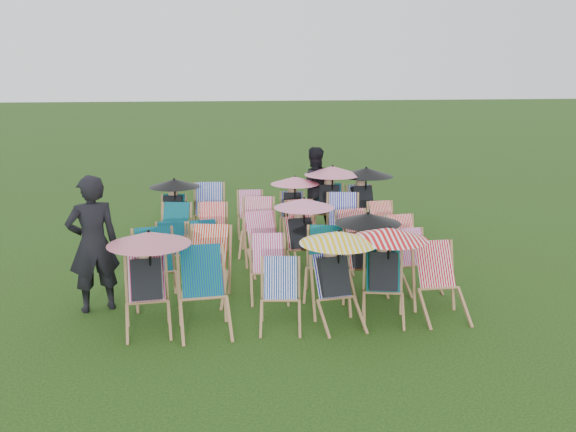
{
  "coord_description": "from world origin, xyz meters",
  "views": [
    {
      "loc": [
        -1.1,
        -10.16,
        3.39
      ],
      "look_at": [
        0.08,
        0.22,
        0.9
      ],
      "focal_mm": 40.0,
      "sensor_mm": 36.0,
      "label": 1
    }
  ],
  "objects": [
    {
      "name": "deckchair_8",
      "position": [
        -0.36,
        -1.17,
        0.44
      ],
      "size": [
        0.61,
        0.83,
        0.88
      ],
      "rotation": [
        0.0,
        0.0,
        -0.03
      ],
      "color": "#A2754B",
      "rests_on": "ground"
    },
    {
      "name": "deckchair_5",
      "position": [
        1.91,
        -2.19,
        0.48
      ],
      "size": [
        0.66,
        0.91,
        0.97
      ],
      "rotation": [
        0.0,
        0.0,
        0.03
      ],
      "color": "#A2754B",
      "rests_on": "ground"
    },
    {
      "name": "deckchair_25",
      "position": [
        -1.26,
        2.42,
        0.51
      ],
      "size": [
        0.72,
        0.97,
        1.02
      ],
      "rotation": [
        0.0,
        0.0,
        -0.05
      ],
      "color": "#A2754B",
      "rests_on": "ground"
    },
    {
      "name": "deckchair_16",
      "position": [
        1.29,
        0.07,
        0.47
      ],
      "size": [
        0.77,
        0.96,
        0.93
      ],
      "rotation": [
        0.0,
        0.0,
        0.19
      ],
      "color": "#A2754B",
      "rests_on": "ground"
    },
    {
      "name": "deckchair_6",
      "position": [
        -2.01,
        -1.11,
        0.5
      ],
      "size": [
        0.8,
        1.01,
        1.0
      ],
      "rotation": [
        0.0,
        0.0,
        0.15
      ],
      "color": "#A2754B",
      "rests_on": "ground"
    },
    {
      "name": "deckchair_19",
      "position": [
        -1.21,
        1.16,
        0.45
      ],
      "size": [
        0.67,
        0.87,
        0.89
      ],
      "rotation": [
        0.0,
        0.0,
        -0.1
      ],
      "color": "#A2754B",
      "rests_on": "ground"
    },
    {
      "name": "deckchair_3",
      "position": [
        0.46,
        -2.24,
        0.66
      ],
      "size": [
        1.05,
        1.14,
        1.24
      ],
      "rotation": [
        0.0,
        0.0,
        0.17
      ],
      "color": "#A2754B",
      "rests_on": "ground"
    },
    {
      "name": "deckchair_24",
      "position": [
        -1.96,
        2.33,
        0.62
      ],
      "size": [
        0.99,
        1.05,
        1.18
      ],
      "rotation": [
        0.0,
        0.0,
        -0.1
      ],
      "color": "#A2754B",
      "rests_on": "ground"
    },
    {
      "name": "deckchair_0",
      "position": [
        -2.01,
        -2.14,
        0.68
      ],
      "size": [
        1.08,
        1.16,
        1.28
      ],
      "rotation": [
        0.0,
        0.0,
        0.11
      ],
      "color": "#A2754B",
      "rests_on": "ground"
    },
    {
      "name": "deckchair_1",
      "position": [
        -1.29,
        -2.28,
        0.52
      ],
      "size": [
        0.77,
        1.01,
        1.03
      ],
      "rotation": [
        0.0,
        0.0,
        0.09
      ],
      "color": "#A2754B",
      "rests_on": "ground"
    },
    {
      "name": "deckchair_7",
      "position": [
        -1.28,
        -1.12,
        0.51
      ],
      "size": [
        0.85,
        1.05,
        1.02
      ],
      "rotation": [
        0.0,
        0.0,
        -0.2
      ],
      "color": "#A2754B",
      "rests_on": "ground"
    },
    {
      "name": "person_rear",
      "position": [
        0.93,
        2.88,
        0.86
      ],
      "size": [
        0.85,
        0.67,
        1.71
      ],
      "primitive_type": "imported",
      "rotation": [
        0.0,
        0.0,
        3.17
      ],
      "color": "black",
      "rests_on": "ground"
    },
    {
      "name": "deckchair_10",
      "position": [
        1.13,
        -1.04,
        0.63
      ],
      "size": [
        1.0,
        1.05,
        1.19
      ],
      "rotation": [
        0.0,
        0.0,
        0.05
      ],
      "color": "#A2754B",
      "rests_on": "ground"
    },
    {
      "name": "deckchair_21",
      "position": [
        0.49,
        1.2,
        0.44
      ],
      "size": [
        0.68,
        0.88,
        0.89
      ],
      "rotation": [
        0.0,
        0.0,
        0.13
      ],
      "color": "#A2754B",
      "rests_on": "ground"
    },
    {
      "name": "deckchair_13",
      "position": [
        -1.27,
        0.01,
        0.42
      ],
      "size": [
        0.69,
        0.86,
        0.84
      ],
      "rotation": [
        0.0,
        0.0,
        0.2
      ],
      "color": "#A2754B",
      "rests_on": "ground"
    },
    {
      "name": "deckchair_4",
      "position": [
        1.14,
        -2.12,
        0.66
      ],
      "size": [
        1.05,
        1.12,
        1.25
      ],
      "rotation": [
        0.0,
        0.0,
        -0.2
      ],
      "color": "#A2754B",
      "rests_on": "ground"
    },
    {
      "name": "deckchair_26",
      "position": [
        -0.41,
        2.4,
        0.43
      ],
      "size": [
        0.58,
        0.8,
        0.86
      ],
      "rotation": [
        0.0,
        0.0,
        -0.01
      ],
      "color": "#A2754B",
      "rests_on": "ground"
    },
    {
      "name": "deckchair_18",
      "position": [
        -1.89,
        1.16,
        0.45
      ],
      "size": [
        0.73,
        0.91,
        0.9
      ],
      "rotation": [
        0.0,
        0.0,
        -0.17
      ],
      "color": "#A2754B",
      "rests_on": "ground"
    },
    {
      "name": "deckchair_17",
      "position": [
        2.11,
        0.07,
        0.41
      ],
      "size": [
        0.63,
        0.82,
        0.83
      ],
      "rotation": [
        0.0,
        0.0,
        0.11
      ],
      "color": "#A2754B",
      "rests_on": "ground"
    },
    {
      "name": "ground",
      "position": [
        0.0,
        0.0,
        0.0
      ],
      "size": [
        100.0,
        100.0,
        0.0
      ],
      "primitive_type": "plane",
      "color": "black",
      "rests_on": "ground"
    },
    {
      "name": "deckchair_29",
      "position": [
        1.93,
        2.4,
        0.7
      ],
      "size": [
        1.11,
        1.2,
        1.32
      ],
      "rotation": [
        0.0,
        0.0,
        0.15
      ],
      "color": "#A2754B",
      "rests_on": "ground"
    },
    {
      "name": "deckchair_15",
      "position": [
        0.32,
        0.1,
        0.63
      ],
      "size": [
        1.01,
        1.08,
        1.2
      ],
      "rotation": [
        0.0,
        0.0,
        0.12
      ],
      "color": "#A2754B",
      "rests_on": "ground"
    },
    {
      "name": "deckchair_28",
      "position": [
        1.2,
        2.42,
        0.72
      ],
      "size": [
        1.15,
        1.22,
        1.36
      ],
      "rotation": [
        0.0,
        0.0,
        -0.15
      ],
      "color": "#A2754B",
      "rests_on": "ground"
    },
    {
      "name": "deckchair_12",
      "position": [
        -1.89,
        -0.02,
        0.41
      ],
      "size": [
        0.6,
        0.8,
        0.83
      ],
      "rotation": [
        0.0,
        0.0,
        -0.06
      ],
      "color": "#A2754B",
      "rests_on": "ground"
    },
    {
      "name": "deckchair_23",
      "position": [
        2.04,
        1.2,
        0.41
      ],
      "size": [
        0.6,
        0.8,
        0.83
      ],
      "rotation": [
        0.0,
        0.0,
        0.08
      ],
      "color": "#A2754B",
      "rests_on": "ground"
    },
    {
      "name": "deckchair_22",
      "position": [
        1.24,
        1.26,
        0.49
      ],
      "size": [
        0.8,
        1.01,
        0.99
      ],
      "rotation": [
        0.0,
        0.0,
        -0.18
      ],
      "color": "#A2754B",
      "rests_on": "ground"
    },
    {
      "name": "deckchair_27",
      "position": [
        0.44,
        2.41,
        0.62
      ],
      "size": [
        0.98,
        1.04,
        1.17
      ],
      "rotation": [
        0.0,
        0.0,
        -0.11
      ],
      "color": "#A2754B",
      "rests_on": "ground"
    },
    {
      "name": "person_left",
      "position": [
        -2.81,
        -1.39,
        0.97
      ],
      "size": [
        0.82,
        0.69,
        1.93
      ],
      "primitive_type": "imported",
      "rotation": [
        0.0,
        0.0,
        3.51
      ],
      "color": "black",
      "rests_on": "ground"
    },
    {
      "name": "deckchair_11",
      "position": [
        1.94,
        -1.04,
        0.43
      ],
      "size": [
        0.68,
        0.87,
        0.86
      ],
      "rotation": [
        0.0,
        0.0,
        0.15
      ],
      "color": "#A2754B",
      "rests_on": "ground"
    },
    {
      "name": "deckchair_14",
      "position": [
        -0.32,
        0.08,
        0.47
      ],
      "size": [
        0.76,
        0.95,
        0.94
      ],
      "rotation": [
        0.0,
        0.0,
        0.17
      ],
      "color": "#A2754B",
      "rests_on": "ground"
    },
    {
      "name": "deckchair_20",
      "position": [
        -0.38,
        1.14,
        0.49
      ],
      "size": [
        0.77,
        0.98,
        0.97
      ],
      "rotation": [
        0.0,
        0.0,
        -0.15
      ],
      "color": "#A2754B",
      "rests_on": "ground"
    },
    {
      "name": "deckchair_9",
      "position": [
        0.49,
        -1.14,
        0.48
      ],
      "size": [
        0.81,
        1.0,
        0.97
      ],
      "rotation": [
        0.0,
        0.0,
        -0.21
      ],
      "color": "#A2754B",
      "rests_on": "ground"
    },
    {
      "name": "deckchair_2",
      "position": [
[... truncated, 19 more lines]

